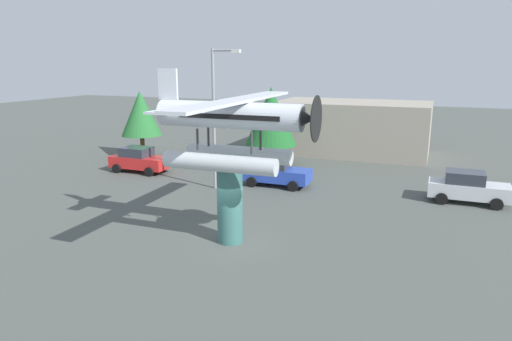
% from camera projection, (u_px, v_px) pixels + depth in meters
% --- Properties ---
extents(ground_plane, '(140.00, 140.00, 0.00)m').
position_uv_depth(ground_plane, '(230.00, 241.00, 19.90)').
color(ground_plane, '#4C514C').
extents(display_pedestal, '(1.10, 1.10, 3.35)m').
position_uv_depth(display_pedestal, '(230.00, 205.00, 19.52)').
color(display_pedestal, '#386B66').
rests_on(display_pedestal, ground).
extents(floatplane_monument, '(6.94, 10.42, 4.00)m').
position_uv_depth(floatplane_monument, '(232.00, 127.00, 18.70)').
color(floatplane_monument, silver).
rests_on(floatplane_monument, display_pedestal).
extents(car_near_red, '(4.20, 2.02, 1.76)m').
position_uv_depth(car_near_red, '(139.00, 160.00, 32.33)').
color(car_near_red, red).
rests_on(car_near_red, ground).
extents(car_mid_blue, '(4.20, 2.02, 1.76)m').
position_uv_depth(car_mid_blue, '(276.00, 172.00, 28.71)').
color(car_mid_blue, '#2847B7').
rests_on(car_mid_blue, ground).
extents(car_far_silver, '(4.20, 2.02, 1.76)m').
position_uv_depth(car_far_silver, '(468.00, 187.00, 25.20)').
color(car_far_silver, silver).
rests_on(car_far_silver, ground).
extents(streetlight_primary, '(1.84, 0.28, 8.37)m').
position_uv_depth(streetlight_primary, '(217.00, 110.00, 27.13)').
color(streetlight_primary, gray).
rests_on(streetlight_primary, ground).
extents(storefront_building, '(12.51, 6.94, 4.37)m').
position_uv_depth(storefront_building, '(352.00, 128.00, 38.84)').
color(storefront_building, '#9E9384').
rests_on(storefront_building, ground).
extents(tree_west, '(3.26, 3.26, 5.38)m').
position_uv_depth(tree_west, '(141.00, 113.00, 37.06)').
color(tree_west, brown).
rests_on(tree_west, ground).
extents(tree_east, '(3.88, 3.88, 5.84)m').
position_uv_depth(tree_east, '(271.00, 116.00, 33.94)').
color(tree_east, brown).
rests_on(tree_east, ground).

